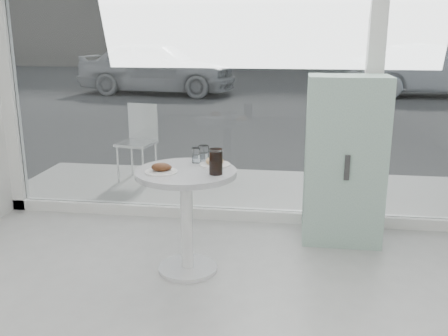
# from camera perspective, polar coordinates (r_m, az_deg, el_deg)

# --- Properties ---
(storefront) EXTENTS (5.00, 0.14, 3.00)m
(storefront) POSITION_cam_1_polar(r_m,az_deg,el_deg) (4.42, 6.11, 15.19)
(storefront) COLOR white
(storefront) RESTS_ON ground
(main_table) EXTENTS (0.72, 0.72, 0.77)m
(main_table) POSITION_cam_1_polar(r_m,az_deg,el_deg) (3.59, -4.31, -3.62)
(main_table) COLOR white
(main_table) RESTS_ON ground
(patio_deck) EXTENTS (5.60, 1.60, 0.05)m
(patio_deck) POSITION_cam_1_polar(r_m,az_deg,el_deg) (5.48, 5.16, -2.72)
(patio_deck) COLOR silver
(patio_deck) RESTS_ON ground
(street) EXTENTS (40.00, 24.00, 0.00)m
(street) POSITION_cam_1_polar(r_m,az_deg,el_deg) (17.50, 7.33, 9.45)
(street) COLOR #3B3B3B
(street) RESTS_ON ground
(mint_cabinet) EXTENTS (0.64, 0.45, 1.38)m
(mint_cabinet) POSITION_cam_1_polar(r_m,az_deg,el_deg) (4.21, 13.60, 0.83)
(mint_cabinet) COLOR #84A897
(mint_cabinet) RESTS_ON ground
(patio_chair) EXTENTS (0.44, 0.44, 0.87)m
(patio_chair) POSITION_cam_1_polar(r_m,az_deg,el_deg) (5.84, -9.67, 3.51)
(patio_chair) COLOR white
(patio_chair) RESTS_ON patio_deck
(car_white) EXTENTS (4.65, 2.33, 1.52)m
(car_white) POSITION_cam_1_polar(r_m,az_deg,el_deg) (14.69, -7.60, 11.35)
(car_white) COLOR silver
(car_white) RESTS_ON street
(car_silver) EXTENTS (4.41, 1.84, 1.42)m
(car_silver) POSITION_cam_1_polar(r_m,az_deg,el_deg) (15.04, 22.78, 10.22)
(car_silver) COLOR #B6B8BE
(car_silver) RESTS_ON street
(plate_fritter) EXTENTS (0.23, 0.23, 0.07)m
(plate_fritter) POSITION_cam_1_polar(r_m,az_deg,el_deg) (3.47, -7.12, -0.11)
(plate_fritter) COLOR white
(plate_fritter) RESTS_ON main_table
(plate_donut) EXTENTS (0.22, 0.22, 0.05)m
(plate_donut) POSITION_cam_1_polar(r_m,az_deg,el_deg) (3.63, -1.06, 0.62)
(plate_donut) COLOR white
(plate_donut) RESTS_ON main_table
(water_tumbler_a) EXTENTS (0.07, 0.07, 0.11)m
(water_tumbler_a) POSITION_cam_1_polar(r_m,az_deg,el_deg) (3.70, -3.17, 1.36)
(water_tumbler_a) COLOR white
(water_tumbler_a) RESTS_ON main_table
(water_tumbler_b) EXTENTS (0.08, 0.08, 0.13)m
(water_tumbler_b) POSITION_cam_1_polar(r_m,az_deg,el_deg) (3.72, -2.35, 1.53)
(water_tumbler_b) COLOR white
(water_tumbler_b) RESTS_ON main_table
(cola_glass) EXTENTS (0.09, 0.09, 0.18)m
(cola_glass) POSITION_cam_1_polar(r_m,az_deg,el_deg) (3.39, -0.94, 0.68)
(cola_glass) COLOR white
(cola_glass) RESTS_ON main_table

